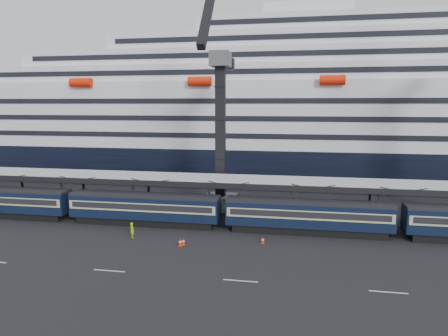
% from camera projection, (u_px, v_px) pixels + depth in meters
% --- Properties ---
extents(ground, '(260.00, 260.00, 0.00)m').
position_uv_depth(ground, '(402.00, 274.00, 35.58)').
color(ground, black).
rests_on(ground, ground).
extents(train, '(133.05, 3.00, 4.05)m').
position_uv_depth(train, '(338.00, 216.00, 45.76)').
color(train, black).
rests_on(train, ground).
extents(canopy, '(130.00, 6.25, 5.53)m').
position_uv_depth(canopy, '(375.00, 185.00, 48.36)').
color(canopy, '#9FA3A8').
rests_on(canopy, ground).
extents(cruise_ship, '(214.09, 28.84, 34.00)m').
position_uv_depth(cruise_ship, '(340.00, 118.00, 78.53)').
color(cruise_ship, black).
rests_on(cruise_ship, ground).
extents(crane_dark_near, '(4.50, 17.75, 35.08)m').
position_uv_depth(crane_dark_near, '(220.00, 126.00, 55.21)').
color(crane_dark_near, '#4C4E54').
rests_on(crane_dark_near, ground).
extents(worker, '(0.76, 0.74, 1.76)m').
position_uv_depth(worker, '(132.00, 230.00, 45.03)').
color(worker, '#A6E10B').
rests_on(worker, ground).
extents(traffic_cone_b, '(0.39, 0.39, 0.78)m').
position_uv_depth(traffic_cone_b, '(183.00, 241.00, 42.76)').
color(traffic_cone_b, red).
rests_on(traffic_cone_b, ground).
extents(traffic_cone_c, '(0.43, 0.43, 0.87)m').
position_uv_depth(traffic_cone_c, '(180.00, 242.00, 42.45)').
color(traffic_cone_c, red).
rests_on(traffic_cone_c, ground).
extents(traffic_cone_d, '(0.39, 0.39, 0.78)m').
position_uv_depth(traffic_cone_d, '(263.00, 240.00, 43.25)').
color(traffic_cone_d, red).
rests_on(traffic_cone_d, ground).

